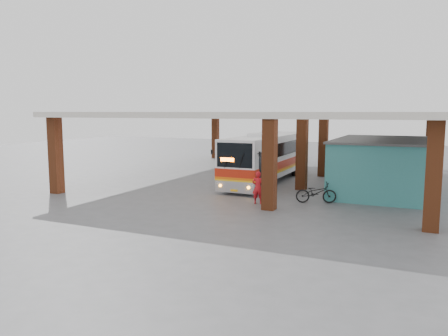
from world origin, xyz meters
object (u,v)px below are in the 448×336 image
coach_bus (267,157)px  pedestrian (258,188)px  motorcycle (316,193)px  red_chair (348,176)px

coach_bus → pedestrian: size_ratio=6.82×
coach_bus → motorcycle: coach_bus is taller
pedestrian → coach_bus: bearing=-81.7°
coach_bus → red_chair: size_ratio=13.22×
coach_bus → red_chair: coach_bus is taller
motorcycle → pedestrian: (-2.64, -1.45, 0.30)m
coach_bus → pedestrian: bearing=-74.9°
pedestrian → red_chair: 9.67m
pedestrian → red_chair: size_ratio=1.94×
pedestrian → red_chair: (3.01, 9.18, -0.44)m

